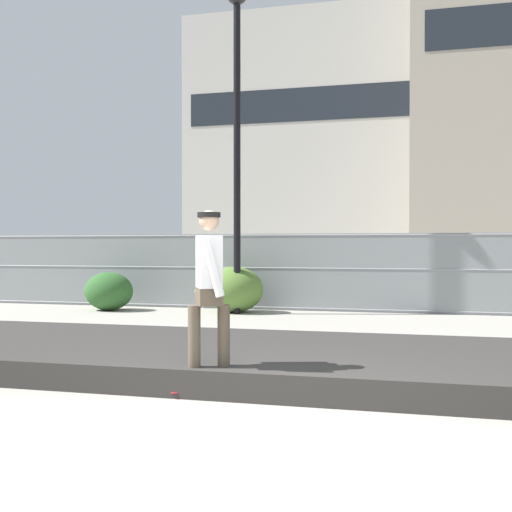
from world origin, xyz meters
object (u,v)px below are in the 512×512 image
at_px(parked_car_near, 295,270).
at_px(shrub_center, 234,290).
at_px(street_lamp, 237,114).
at_px(skater, 209,286).
at_px(shrub_left, 109,291).
at_px(skateboard, 209,389).

distance_m(parked_car_near, shrub_center, 4.34).
bearing_deg(street_lamp, skater, -76.02).
bearing_deg(shrub_left, parked_car_near, 51.21).
bearing_deg(street_lamp, shrub_left, -179.63).
xyz_separation_m(shrub_left, shrub_center, (3.06, 0.29, 0.07)).
bearing_deg(street_lamp, parked_car_near, 84.17).
xyz_separation_m(skater, shrub_center, (-2.07, 7.94, -0.59)).
xyz_separation_m(skater, shrub_left, (-5.12, 7.64, -0.67)).
bearing_deg(parked_car_near, street_lamp, -95.83).
bearing_deg(parked_car_near, shrub_center, -98.28).
bearing_deg(shrub_center, skater, -75.41).
bearing_deg(skater, shrub_center, 104.59).
distance_m(skater, shrub_center, 8.22).
relative_size(skateboard, shrub_left, 0.67).
bearing_deg(skateboard, street_lamp, 103.98).
xyz_separation_m(skateboard, parked_car_near, (-1.44, 12.22, 0.78)).
bearing_deg(skateboard, shrub_center, 104.59).
bearing_deg(parked_car_near, skater, -83.27).
distance_m(street_lamp, shrub_center, 4.03).
height_order(skateboard, shrub_center, shrub_center).
relative_size(skateboard, street_lamp, 0.11).
relative_size(skater, parked_car_near, 0.41).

